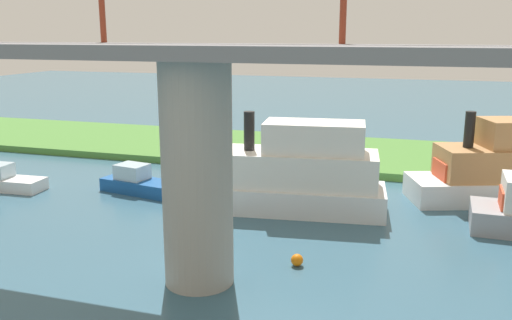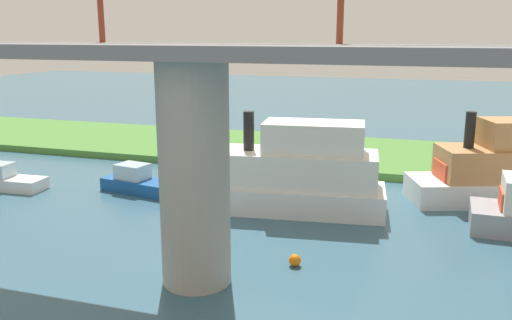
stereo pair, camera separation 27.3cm
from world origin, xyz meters
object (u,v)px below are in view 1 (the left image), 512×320
bridge_pylon (197,175)px  motorboat_white (294,175)px  marker_buoy (297,260)px  person_on_bank (226,145)px  motorboat_red (507,168)px  skiff_small (139,183)px  houseboat_blue (4,180)px  mooring_post (321,155)px

bridge_pylon → motorboat_white: bearing=-98.7°
bridge_pylon → marker_buoy: bearing=-142.8°
person_on_bank → bridge_pylon: bearing=107.5°
person_on_bank → motorboat_white: 12.00m
motorboat_red → person_on_bank: bearing=-13.4°
skiff_small → marker_buoy: 13.49m
bridge_pylon → houseboat_blue: bridge_pylon is taller
motorboat_white → skiff_small: 9.57m
person_on_bank → marker_buoy: 18.80m
houseboat_blue → motorboat_red: 29.19m
houseboat_blue → marker_buoy: 20.11m
bridge_pylon → houseboat_blue: size_ratio=1.77×
bridge_pylon → motorboat_white: size_ratio=0.79×
bridge_pylon → person_on_bank: (5.92, -18.84, -2.96)m
motorboat_white → houseboat_blue: (17.52, 1.33, -1.38)m
motorboat_red → skiff_small: 20.93m
bridge_pylon → person_on_bank: size_ratio=5.98×
bridge_pylon → person_on_bank: bearing=-72.5°
houseboat_blue → marker_buoy: houseboat_blue is taller
motorboat_white → skiff_small: bearing=-3.1°
houseboat_blue → motorboat_red: motorboat_red is taller
bridge_pylon → skiff_small: (8.03, -9.88, -3.57)m
motorboat_white → marker_buoy: 7.36m
houseboat_blue → skiff_small: skiff_small is taller
motorboat_white → bridge_pylon: bearing=81.3°
mooring_post → bridge_pylon: bearing=86.3°
person_on_bank → mooring_post: size_ratio=1.27×
bridge_pylon → person_on_bank: bridge_pylon is taller
bridge_pylon → skiff_small: size_ratio=1.62×
person_on_bank → motorboat_red: (-18.27, 4.37, 0.67)m
houseboat_blue → bridge_pylon: bearing=153.4°
motorboat_white → houseboat_blue: 17.63m
person_on_bank → skiff_small: size_ratio=0.27×
person_on_bank → houseboat_blue: person_on_bank is taller
mooring_post → motorboat_white: bearing=91.5°
skiff_small → marker_buoy: size_ratio=10.29×
mooring_post → houseboat_blue: bearing=31.1°
person_on_bank → houseboat_blue: 14.85m
marker_buoy → mooring_post: bearing=-82.8°
person_on_bank → motorboat_white: size_ratio=0.13×
motorboat_white → motorboat_red: motorboat_white is taller
person_on_bank → houseboat_blue: (10.17, 10.79, -0.65)m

